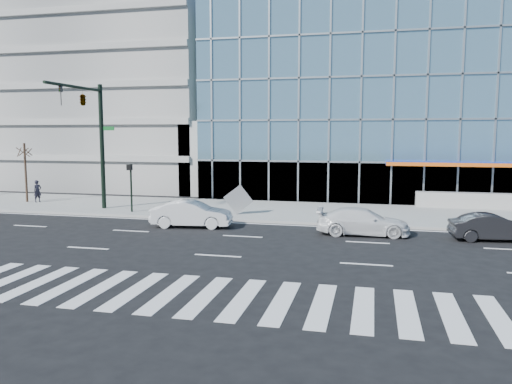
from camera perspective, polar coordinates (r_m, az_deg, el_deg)
ground at (r=24.58m, az=-1.54°, el=-5.10°), size 160.00×160.00×0.00m
sidewalk at (r=32.25m, az=2.09°, el=-2.13°), size 120.00×8.00×0.15m
theatre_building at (r=49.94m, az=22.58°, el=9.04°), size 42.00×26.00×15.00m
parking_garage at (r=56.00m, az=-14.95°, el=11.58°), size 24.00×24.00×20.00m
ramp_block at (r=43.07m, az=-3.16°, el=4.00°), size 6.00×8.00×6.00m
tower_far_mid at (r=111.15m, az=-23.82°, el=19.14°), size 13.00×13.00×60.00m
tower_backdrop at (r=101.81m, az=-8.15°, el=17.38°), size 14.00×14.00×48.00m
traffic_signal at (r=32.72m, az=-18.58°, el=8.35°), size 1.14×5.74×8.00m
ped_signal_post at (r=31.92m, az=-14.14°, el=1.31°), size 0.30×0.33×3.00m
street_tree_near at (r=39.14m, az=-24.94°, el=4.25°), size 1.10×1.10×4.23m
white_suv at (r=25.44m, az=12.10°, el=-3.32°), size 4.68×2.12×1.33m
white_sedan at (r=27.14m, az=-7.37°, el=-2.50°), size 4.48×2.03×1.42m
dark_sedan at (r=26.04m, az=25.44°, el=-3.66°), size 3.99×1.82×1.27m
pedestrian at (r=38.82m, az=-23.70°, el=0.09°), size 0.57×0.67×1.57m
tilted_panel at (r=30.16m, az=-2.03°, el=-0.86°), size 1.77×0.55×1.82m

